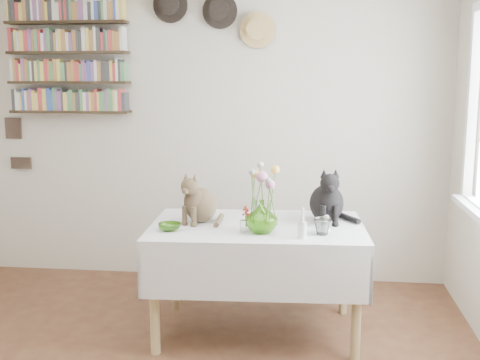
# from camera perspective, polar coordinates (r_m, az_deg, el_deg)

# --- Properties ---
(room) EXTENTS (4.08, 4.58, 2.58)m
(room) POSITION_cam_1_polar(r_m,az_deg,el_deg) (2.83, -11.60, 0.62)
(room) COLOR brown
(room) RESTS_ON ground
(dining_table) EXTENTS (1.42, 0.95, 0.74)m
(dining_table) POSITION_cam_1_polar(r_m,az_deg,el_deg) (3.97, 1.62, -6.82)
(dining_table) COLOR white
(dining_table) RESTS_ON room
(tabby_cat) EXTENTS (0.33, 0.36, 0.35)m
(tabby_cat) POSITION_cam_1_polar(r_m,az_deg,el_deg) (3.98, -3.71, -1.51)
(tabby_cat) COLOR brown
(tabby_cat) RESTS_ON dining_table
(black_cat) EXTENTS (0.28, 0.34, 0.37)m
(black_cat) POSITION_cam_1_polar(r_m,az_deg,el_deg) (4.03, 8.23, -1.25)
(black_cat) COLOR black
(black_cat) RESTS_ON dining_table
(flower_vase) EXTENTS (0.26, 0.26, 0.21)m
(flower_vase) POSITION_cam_1_polar(r_m,az_deg,el_deg) (3.70, 2.06, -3.48)
(flower_vase) COLOR #7AC235
(flower_vase) RESTS_ON dining_table
(green_bowl) EXTENTS (0.18, 0.18, 0.04)m
(green_bowl) POSITION_cam_1_polar(r_m,az_deg,el_deg) (3.80, -6.69, -4.44)
(green_bowl) COLOR #7AC235
(green_bowl) RESTS_ON dining_table
(drinking_glass) EXTENTS (0.15, 0.15, 0.10)m
(drinking_glass) POSITION_cam_1_polar(r_m,az_deg,el_deg) (3.70, 7.80, -4.37)
(drinking_glass) COLOR white
(drinking_glass) RESTS_ON dining_table
(candlestick) EXTENTS (0.05, 0.05, 0.19)m
(candlestick) POSITION_cam_1_polar(r_m,az_deg,el_deg) (3.60, 5.93, -4.58)
(candlestick) COLOR white
(candlestick) RESTS_ON dining_table
(berry_jar) EXTENTS (0.05, 0.05, 0.19)m
(berry_jar) POSITION_cam_1_polar(r_m,az_deg,el_deg) (3.71, 0.35, -3.71)
(berry_jar) COLOR white
(berry_jar) RESTS_ON dining_table
(porcelain_figurine) EXTENTS (0.06, 0.06, 0.11)m
(porcelain_figurine) POSITION_cam_1_polar(r_m,az_deg,el_deg) (3.78, 8.19, -4.18)
(porcelain_figurine) COLOR white
(porcelain_figurine) RESTS_ON dining_table
(flower_bouquet) EXTENTS (0.17, 0.13, 0.39)m
(flower_bouquet) POSITION_cam_1_polar(r_m,az_deg,el_deg) (3.66, 2.11, 0.16)
(flower_bouquet) COLOR #4C7233
(flower_bouquet) RESTS_ON flower_vase
(bookshelf_unit) EXTENTS (1.00, 0.16, 0.91)m
(bookshelf_unit) POSITION_cam_1_polar(r_m,az_deg,el_deg) (5.21, -15.98, 11.12)
(bookshelf_unit) COLOR black
(bookshelf_unit) RESTS_ON room
(wall_hats) EXTENTS (0.98, 0.09, 0.48)m
(wall_hats) POSITION_cam_1_polar(r_m,az_deg,el_deg) (4.92, -2.36, 15.36)
(wall_hats) COLOR black
(wall_hats) RESTS_ON room
(wall_art_plaques) EXTENTS (0.21, 0.02, 0.44)m
(wall_art_plaques) POSITION_cam_1_polar(r_m,az_deg,el_deg) (5.52, -20.42, 3.33)
(wall_art_plaques) COLOR #38281E
(wall_art_plaques) RESTS_ON room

